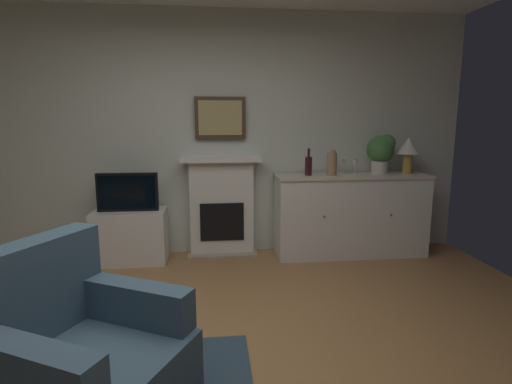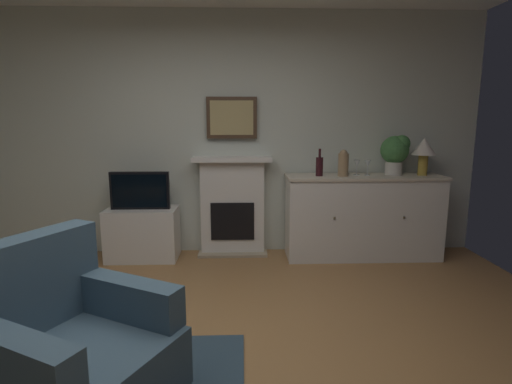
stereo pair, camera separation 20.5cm
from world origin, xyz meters
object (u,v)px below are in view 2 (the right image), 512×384
at_px(tv_set, 140,191).
at_px(vase_decorative, 343,163).
at_px(wine_bottle, 319,166).
at_px(wine_glass_left, 357,164).
at_px(framed_picture, 232,118).
at_px(armchair, 69,348).
at_px(table_lamp, 424,149).
at_px(tv_cabinet, 143,234).
at_px(potted_plant_small, 396,151).
at_px(sideboard_cabinet, 363,216).
at_px(wine_glass_center, 368,164).
at_px(fireplace_unit, 233,206).

bearing_deg(tv_set, vase_decorative, -1.11).
distance_m(wine_bottle, wine_glass_left, 0.42).
distance_m(framed_picture, tv_set, 1.26).
bearing_deg(armchair, table_lamp, 40.40).
bearing_deg(tv_cabinet, table_lamp, -0.28).
bearing_deg(vase_decorative, potted_plant_small, 9.21).
bearing_deg(vase_decorative, table_lamp, 3.27).
height_order(table_lamp, potted_plant_small, potted_plant_small).
bearing_deg(framed_picture, armchair, -106.03).
height_order(tv_set, potted_plant_small, potted_plant_small).
bearing_deg(vase_decorative, sideboard_cabinet, 11.39).
bearing_deg(wine_bottle, tv_cabinet, 178.86).
bearing_deg(armchair, vase_decorative, 50.48).
distance_m(table_lamp, wine_glass_center, 0.62).
height_order(vase_decorative, tv_set, vase_decorative).
bearing_deg(tv_set, table_lamp, 0.15).
bearing_deg(framed_picture, vase_decorative, -13.02).
xyz_separation_m(fireplace_unit, wine_bottle, (0.93, -0.20, 0.47)).
xyz_separation_m(tv_cabinet, tv_set, (0.00, -0.02, 0.48)).
bearing_deg(armchair, wine_bottle, 54.60).
distance_m(framed_picture, table_lamp, 2.09).
bearing_deg(table_lamp, wine_glass_center, -179.77).
xyz_separation_m(framed_picture, tv_set, (-0.97, -0.23, -0.76)).
bearing_deg(fireplace_unit, wine_bottle, -12.14).
bearing_deg(wine_glass_center, armchair, -132.74).
relative_size(wine_bottle, tv_cabinet, 0.39).
relative_size(wine_glass_center, tv_set, 0.27).
xyz_separation_m(table_lamp, tv_cabinet, (-3.03, 0.02, -0.91)).
distance_m(wine_glass_center, armchair, 3.31).
height_order(table_lamp, wine_glass_center, table_lamp).
xyz_separation_m(wine_glass_center, vase_decorative, (-0.28, -0.05, 0.02)).
bearing_deg(potted_plant_small, wine_glass_left, -177.01).
relative_size(framed_picture, tv_set, 0.89).
xyz_separation_m(wine_bottle, wine_glass_center, (0.52, 0.02, 0.01)).
relative_size(framed_picture, tv_cabinet, 0.73).
xyz_separation_m(fireplace_unit, wine_glass_left, (1.34, -0.15, 0.48)).
bearing_deg(wine_glass_center, tv_set, -179.86).
distance_m(wine_glass_left, wine_glass_center, 0.11).
height_order(tv_set, armchair, tv_set).
xyz_separation_m(wine_bottle, tv_cabinet, (-1.91, 0.04, -0.74)).
relative_size(wine_bottle, wine_glass_center, 1.76).
height_order(wine_glass_left, tv_cabinet, wine_glass_left).
height_order(framed_picture, potted_plant_small, framed_picture).
relative_size(wine_glass_center, potted_plant_small, 0.38).
relative_size(sideboard_cabinet, tv_cabinet, 2.24).
relative_size(sideboard_cabinet, vase_decorative, 5.99).
bearing_deg(tv_set, potted_plant_small, 1.12).
relative_size(table_lamp, vase_decorative, 1.42).
xyz_separation_m(wine_bottle, armchair, (-1.68, -2.36, -0.64)).
xyz_separation_m(wine_glass_center, armchair, (-2.20, -2.39, -0.65)).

